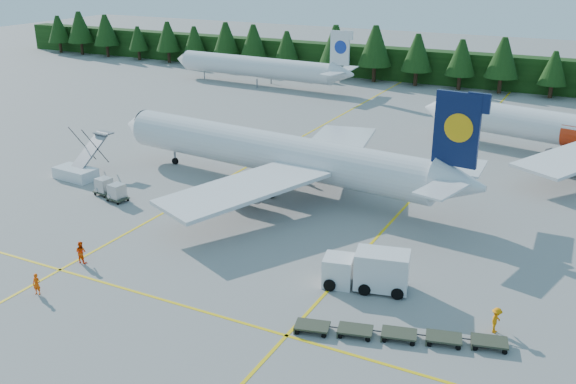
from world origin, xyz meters
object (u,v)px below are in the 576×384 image
at_px(airliner_navy, 265,151).
at_px(service_truck, 366,270).
at_px(airstairs, 78,170).
at_px(airliner_red, 568,131).

xyz_separation_m(airliner_navy, service_truck, (17.47, -16.09, -2.21)).
relative_size(airstairs, service_truck, 1.01).
bearing_deg(airliner_navy, service_truck, -36.84).
height_order(airstairs, service_truck, airstairs).
bearing_deg(airliner_navy, airstairs, -153.05).
height_order(airliner_navy, airliner_red, airliner_navy).
distance_m(airstairs, service_truck, 37.82).
relative_size(airliner_navy, service_truck, 6.44).
xyz_separation_m(airliner_navy, airliner_red, (27.37, 24.54, -0.27)).
bearing_deg(airstairs, service_truck, -8.85).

